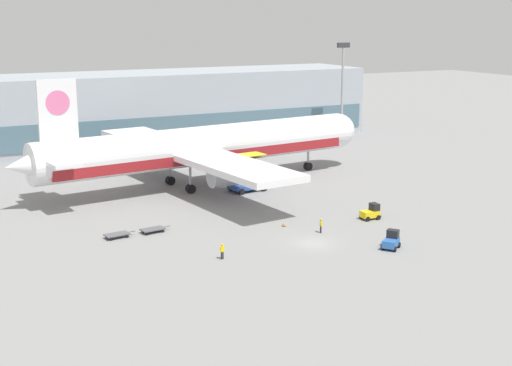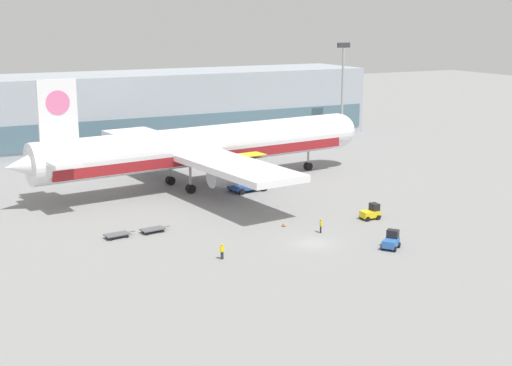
{
  "view_description": "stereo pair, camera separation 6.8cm",
  "coord_description": "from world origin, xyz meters",
  "px_view_note": "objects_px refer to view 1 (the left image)",
  "views": [
    {
      "loc": [
        -40.3,
        -65.17,
        24.83
      ],
      "look_at": [
        0.07,
        14.3,
        4.0
      ],
      "focal_mm": 50.0,
      "sensor_mm": 36.0,
      "label": 1
    },
    {
      "loc": [
        -40.24,
        -65.2,
        24.83
      ],
      "look_at": [
        0.07,
        14.3,
        4.0
      ],
      "focal_mm": 50.0,
      "sensor_mm": 36.0,
      "label": 2
    }
  ],
  "objects_px": {
    "airplane_main": "(199,148)",
    "baggage_dolly_second": "(153,229)",
    "scissor_lift_loader": "(247,177)",
    "light_mast": "(342,83)",
    "ground_crew_near": "(321,224)",
    "ground_crew_far": "(222,250)",
    "traffic_cone_near": "(284,223)",
    "baggage_tug_foreground": "(391,241)",
    "baggage_tug_mid": "(371,212)",
    "baggage_dolly_lead": "(117,235)"
  },
  "relations": [
    {
      "from": "baggage_dolly_lead",
      "to": "baggage_tug_foreground",
      "type": "bearing_deg",
      "value": -41.51
    },
    {
      "from": "airplane_main",
      "to": "ground_crew_far",
      "type": "distance_m",
      "value": 34.0
    },
    {
      "from": "baggage_dolly_lead",
      "to": "baggage_tug_mid",
      "type": "bearing_deg",
      "value": -20.09
    },
    {
      "from": "scissor_lift_loader",
      "to": "light_mast",
      "type": "bearing_deg",
      "value": 33.18
    },
    {
      "from": "light_mast",
      "to": "scissor_lift_loader",
      "type": "xyz_separation_m",
      "value": [
        -36.89,
        -31.01,
        -9.61
      ]
    },
    {
      "from": "airplane_main",
      "to": "baggage_dolly_second",
      "type": "distance_m",
      "value": 24.7
    },
    {
      "from": "scissor_lift_loader",
      "to": "baggage_tug_foreground",
      "type": "height_order",
      "value": "scissor_lift_loader"
    },
    {
      "from": "light_mast",
      "to": "baggage_dolly_second",
      "type": "bearing_deg",
      "value": -141.55
    },
    {
      "from": "scissor_lift_loader",
      "to": "ground_crew_far",
      "type": "xyz_separation_m",
      "value": [
        -15.7,
        -25.82,
        -1.05
      ]
    },
    {
      "from": "light_mast",
      "to": "baggage_dolly_lead",
      "type": "bearing_deg",
      "value": -143.55
    },
    {
      "from": "airplane_main",
      "to": "baggage_tug_foreground",
      "type": "relative_size",
      "value": 20.67
    },
    {
      "from": "baggage_dolly_lead",
      "to": "baggage_dolly_second",
      "type": "xyz_separation_m",
      "value": [
        4.37,
        0.12,
        0.0
      ]
    },
    {
      "from": "baggage_tug_mid",
      "to": "ground_crew_far",
      "type": "distance_m",
      "value": 23.61
    },
    {
      "from": "airplane_main",
      "to": "baggage_dolly_second",
      "type": "xyz_separation_m",
      "value": [
        -14.12,
        -19.52,
        -5.45
      ]
    },
    {
      "from": "baggage_tug_mid",
      "to": "baggage_dolly_lead",
      "type": "bearing_deg",
      "value": 167.79
    },
    {
      "from": "baggage_dolly_second",
      "to": "traffic_cone_near",
      "type": "distance_m",
      "value": 15.75
    },
    {
      "from": "ground_crew_far",
      "to": "traffic_cone_near",
      "type": "bearing_deg",
      "value": -157.85
    },
    {
      "from": "baggage_tug_mid",
      "to": "traffic_cone_near",
      "type": "height_order",
      "value": "baggage_tug_mid"
    },
    {
      "from": "light_mast",
      "to": "baggage_dolly_second",
      "type": "height_order",
      "value": "light_mast"
    },
    {
      "from": "baggage_dolly_second",
      "to": "ground_crew_far",
      "type": "relative_size",
      "value": 2.19
    },
    {
      "from": "light_mast",
      "to": "baggage_dolly_lead",
      "type": "xyz_separation_m",
      "value": [
        -60.35,
        -44.57,
        -11.28
      ]
    },
    {
      "from": "baggage_tug_foreground",
      "to": "baggage_tug_mid",
      "type": "height_order",
      "value": "same"
    },
    {
      "from": "baggage_tug_mid",
      "to": "ground_crew_near",
      "type": "bearing_deg",
      "value": -166.05
    },
    {
      "from": "scissor_lift_loader",
      "to": "baggage_tug_foreground",
      "type": "relative_size",
      "value": 1.97
    },
    {
      "from": "baggage_dolly_second",
      "to": "ground_crew_near",
      "type": "distance_m",
      "value": 19.83
    },
    {
      "from": "baggage_tug_foreground",
      "to": "traffic_cone_near",
      "type": "distance_m",
      "value": 14.3
    },
    {
      "from": "light_mast",
      "to": "ground_crew_far",
      "type": "xyz_separation_m",
      "value": [
        -52.59,
        -56.84,
        -10.66
      ]
    },
    {
      "from": "scissor_lift_loader",
      "to": "traffic_cone_near",
      "type": "xyz_separation_m",
      "value": [
        -4.08,
        -18.21,
        -1.7
      ]
    },
    {
      "from": "scissor_lift_loader",
      "to": "ground_crew_far",
      "type": "bearing_deg",
      "value": -128.17
    },
    {
      "from": "baggage_tug_foreground",
      "to": "baggage_dolly_second",
      "type": "relative_size",
      "value": 0.74
    },
    {
      "from": "airplane_main",
      "to": "scissor_lift_loader",
      "type": "bearing_deg",
      "value": -57.59
    },
    {
      "from": "baggage_tug_foreground",
      "to": "ground_crew_far",
      "type": "height_order",
      "value": "baggage_tug_foreground"
    },
    {
      "from": "scissor_lift_loader",
      "to": "baggage_tug_foreground",
      "type": "bearing_deg",
      "value": -92.52
    },
    {
      "from": "baggage_tug_foreground",
      "to": "baggage_tug_mid",
      "type": "bearing_deg",
      "value": 28.58
    },
    {
      "from": "baggage_tug_mid",
      "to": "baggage_dolly_second",
      "type": "bearing_deg",
      "value": 165.55
    },
    {
      "from": "airplane_main",
      "to": "baggage_dolly_lead",
      "type": "relative_size",
      "value": 15.37
    },
    {
      "from": "baggage_dolly_second",
      "to": "baggage_dolly_lead",
      "type": "bearing_deg",
      "value": 174.03
    },
    {
      "from": "light_mast",
      "to": "ground_crew_near",
      "type": "height_order",
      "value": "light_mast"
    },
    {
      "from": "ground_crew_near",
      "to": "ground_crew_far",
      "type": "distance_m",
      "value": 14.6
    },
    {
      "from": "light_mast",
      "to": "airplane_main",
      "type": "bearing_deg",
      "value": -149.22
    },
    {
      "from": "baggage_dolly_lead",
      "to": "traffic_cone_near",
      "type": "height_order",
      "value": "traffic_cone_near"
    },
    {
      "from": "baggage_dolly_second",
      "to": "ground_crew_far",
      "type": "xyz_separation_m",
      "value": [
        3.39,
        -12.38,
        0.62
      ]
    },
    {
      "from": "scissor_lift_loader",
      "to": "baggage_dolly_second",
      "type": "xyz_separation_m",
      "value": [
        -19.09,
        -13.44,
        -1.67
      ]
    },
    {
      "from": "scissor_lift_loader",
      "to": "ground_crew_near",
      "type": "relative_size",
      "value": 3.18
    },
    {
      "from": "ground_crew_far",
      "to": "traffic_cone_near",
      "type": "relative_size",
      "value": 2.31
    },
    {
      "from": "baggage_tug_mid",
      "to": "baggage_dolly_second",
      "type": "relative_size",
      "value": 0.65
    },
    {
      "from": "ground_crew_far",
      "to": "baggage_tug_foreground",
      "type": "bearing_deg",
      "value": 153.02
    },
    {
      "from": "light_mast",
      "to": "ground_crew_near",
      "type": "relative_size",
      "value": 11.41
    },
    {
      "from": "light_mast",
      "to": "ground_crew_near",
      "type": "xyz_separation_m",
      "value": [
        -38.37,
        -53.55,
        -10.65
      ]
    },
    {
      "from": "airplane_main",
      "to": "baggage_dolly_lead",
      "type": "distance_m",
      "value": 27.51
    }
  ]
}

